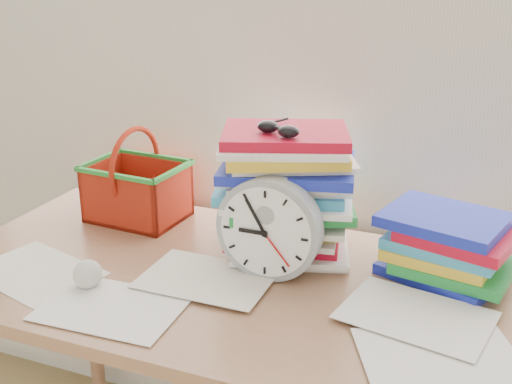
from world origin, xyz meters
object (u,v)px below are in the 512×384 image
at_px(book_stack, 450,248).
at_px(clock, 269,228).
at_px(basket, 136,175).
at_px(paper_stack, 286,193).
at_px(desk, 240,307).

bearing_deg(book_stack, clock, -159.19).
xyz_separation_m(clock, basket, (-0.45, 0.18, 0.01)).
bearing_deg(paper_stack, clock, -85.89).
bearing_deg(clock, paper_stack, 94.11).
distance_m(clock, book_stack, 0.40).
height_order(paper_stack, clock, paper_stack).
relative_size(desk, basket, 5.60).
bearing_deg(book_stack, basket, 176.95).
distance_m(paper_stack, book_stack, 0.39).
height_order(desk, paper_stack, paper_stack).
bearing_deg(basket, paper_stack, -2.21).
distance_m(book_stack, basket, 0.82).
relative_size(paper_stack, clock, 1.37).
xyz_separation_m(paper_stack, basket, (-0.44, 0.05, -0.03)).
bearing_deg(paper_stack, desk, -105.95).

